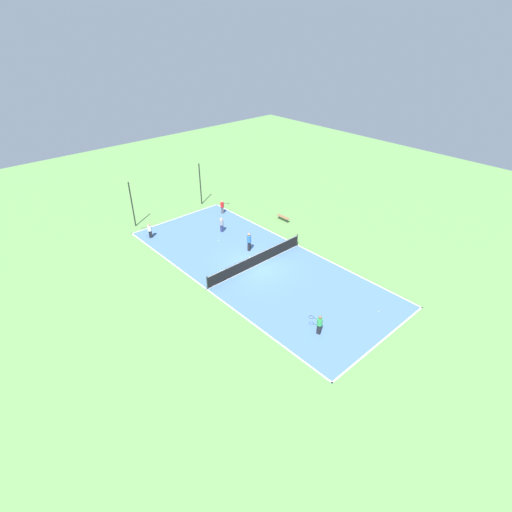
{
  "coord_description": "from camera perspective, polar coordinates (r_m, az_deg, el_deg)",
  "views": [
    {
      "loc": [
        -18.25,
        -20.26,
        17.53
      ],
      "look_at": [
        0.0,
        0.0,
        0.9
      ],
      "focal_mm": 28.0,
      "sensor_mm": 36.0,
      "label": 1
    }
  ],
  "objects": [
    {
      "name": "fence_post_back_left",
      "position": [
        39.36,
        -17.28,
        7.02
      ],
      "size": [
        0.12,
        0.12,
        4.44
      ],
      "color": "black",
      "rests_on": "ground_plane"
    },
    {
      "name": "player_coach_red",
      "position": [
        40.88,
        -4.84,
        7.11
      ],
      "size": [
        0.93,
        0.85,
        1.39
      ],
      "rotation": [
        0.0,
        0.0,
        5.6
      ],
      "color": "#4C4C51",
      "rests_on": "court_surface"
    },
    {
      "name": "bench",
      "position": [
        39.44,
        3.91,
        5.54
      ],
      "size": [
        0.36,
        1.48,
        0.45
      ],
      "rotation": [
        0.0,
        0.0,
        1.57
      ],
      "color": "olive",
      "rests_on": "ground_plane"
    },
    {
      "name": "player_baseline_gray",
      "position": [
        37.23,
        -4.93,
        4.58
      ],
      "size": [
        0.38,
        0.38,
        1.42
      ],
      "rotation": [
        0.0,
        0.0,
        4.78
      ],
      "color": "navy",
      "rests_on": "court_surface"
    },
    {
      "name": "player_far_green",
      "position": [
        25.77,
        9.04,
        -9.52
      ],
      "size": [
        0.58,
        0.99,
        1.42
      ],
      "rotation": [
        0.0,
        0.0,
        1.86
      ],
      "color": "black",
      "rests_on": "court_surface"
    },
    {
      "name": "ground_plane",
      "position": [
        32.42,
        0.0,
        -1.36
      ],
      "size": [
        80.0,
        80.0,
        0.0
      ],
      "primitive_type": "plane",
      "color": "#60934C"
    },
    {
      "name": "fence_post_back_right",
      "position": [
        42.81,
        -7.96,
        10.12
      ],
      "size": [
        0.12,
        0.12,
        4.44
      ],
      "color": "black",
      "rests_on": "ground_plane"
    },
    {
      "name": "player_far_white",
      "position": [
        37.33,
        -14.95,
        3.64
      ],
      "size": [
        0.98,
        0.54,
        1.41
      ],
      "rotation": [
        0.0,
        0.0,
        2.9
      ],
      "color": "black",
      "rests_on": "court_surface"
    },
    {
      "name": "court_surface",
      "position": [
        32.41,
        0.0,
        -1.34
      ],
      "size": [
        9.97,
        23.66,
        0.02
      ],
      "color": "#4C729E",
      "rests_on": "ground_plane"
    },
    {
      "name": "tennis_ball_left_sideline",
      "position": [
        36.01,
        -5.39,
        2.19
      ],
      "size": [
        0.07,
        0.07,
        0.07
      ],
      "primitive_type": "sphere",
      "color": "#CCE033",
      "rests_on": "court_surface"
    },
    {
      "name": "tennis_net",
      "position": [
        32.11,
        0.0,
        -0.5
      ],
      "size": [
        9.77,
        0.1,
        1.08
      ],
      "color": "black",
      "rests_on": "court_surface"
    },
    {
      "name": "tennis_ball_right_alley",
      "position": [
        28.84,
        17.11,
        -7.57
      ],
      "size": [
        0.07,
        0.07,
        0.07
      ],
      "primitive_type": "sphere",
      "color": "#CCE033",
      "rests_on": "court_surface"
    },
    {
      "name": "player_near_blue",
      "position": [
        33.94,
        -1.0,
        2.2
      ],
      "size": [
        0.48,
        0.48,
        1.69
      ],
      "rotation": [
        0.0,
        0.0,
        3.59
      ],
      "color": "black",
      "rests_on": "court_surface"
    }
  ]
}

